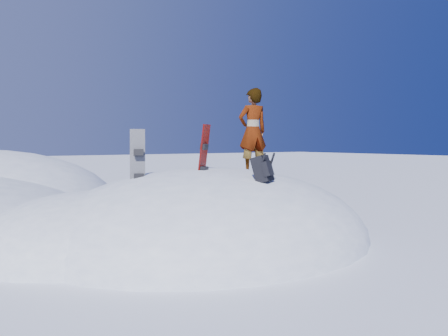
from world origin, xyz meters
TOP-DOWN VIEW (x-y plane):
  - ground at (0.00, 0.00)m, footprint 120.00×120.00m
  - snow_mound at (-0.17, 0.24)m, footprint 8.00×6.00m
  - rock_outcrop at (3.72, 3.01)m, footprint 4.68×4.41m
  - snowboard_red at (-0.30, -0.29)m, footprint 0.35×0.33m
  - snowboard_dark at (-1.45, 0.21)m, footprint 0.39×0.40m
  - backpack at (0.32, -1.39)m, footprint 0.47×0.53m
  - gear_pile at (-2.15, -1.60)m, footprint 0.84×0.67m
  - person at (1.16, 0.02)m, footprint 0.73×0.54m

SIDE VIEW (x-z plane):
  - ground at x=0.00m, z-range 0.00..0.00m
  - snow_mound at x=-0.17m, z-range -1.50..1.50m
  - rock_outcrop at x=3.72m, z-range -0.82..0.85m
  - gear_pile at x=-2.15m, z-range 0.00..0.22m
  - backpack at x=0.32m, z-range 1.24..1.81m
  - snowboard_dark at x=-1.45m, z-range 0.78..2.29m
  - snowboard_red at x=-0.30m, z-range 0.92..2.39m
  - person at x=1.16m, z-range 1.33..3.19m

